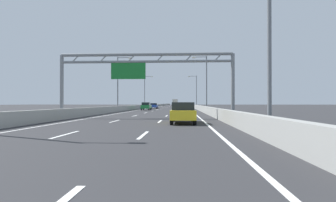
{
  "coord_description": "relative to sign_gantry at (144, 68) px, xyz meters",
  "views": [
    {
      "loc": [
        3.58,
        0.35,
        1.47
      ],
      "look_at": [
        -1.06,
        86.71,
        2.05
      ],
      "focal_mm": 28.84,
      "sensor_mm": 36.0,
      "label": 1
    }
  ],
  "objects": [
    {
      "name": "lane_dash_left_16",
      "position": [
        -1.58,
        121.01,
        -4.87
      ],
      "size": [
        0.16,
        3.0,
        0.01
      ],
      "primitive_type": "cube",
      "color": "white",
      "rests_on": "ground_plane"
    },
    {
      "name": "lane_dash_left_10",
      "position": [
        -1.58,
        67.01,
        -4.87
      ],
      "size": [
        0.16,
        3.0,
        0.01
      ],
      "primitive_type": "cube",
      "color": "white",
      "rests_on": "ground_plane"
    },
    {
      "name": "lane_dash_left_17",
      "position": [
        -1.58,
        130.01,
        -4.87
      ],
      "size": [
        0.16,
        3.0,
        0.01
      ],
      "primitive_type": "cube",
      "color": "white",
      "rests_on": "ground_plane"
    },
    {
      "name": "lane_dash_left_12",
      "position": [
        -1.58,
        85.01,
        -4.87
      ],
      "size": [
        0.16,
        3.0,
        0.01
      ],
      "primitive_type": "cube",
      "color": "white",
      "rests_on": "ground_plane"
    },
    {
      "name": "streetlamp_right_mid",
      "position": [
        7.69,
        20.26,
        0.52
      ],
      "size": [
        2.58,
        0.28,
        9.5
      ],
      "color": "slate",
      "rests_on": "ground_plane"
    },
    {
      "name": "lane_dash_left_13",
      "position": [
        -1.58,
        94.01,
        -4.87
      ],
      "size": [
        0.16,
        3.0,
        0.01
      ],
      "primitive_type": "cube",
      "color": "white",
      "rests_on": "ground_plane"
    },
    {
      "name": "lane_dash_left_2",
      "position": [
        -1.58,
        -4.99,
        -4.87
      ],
      "size": [
        0.16,
        3.0,
        0.01
      ],
      "primitive_type": "cube",
      "color": "white",
      "rests_on": "ground_plane"
    },
    {
      "name": "lane_dash_right_8",
      "position": [
        2.02,
        49.01,
        -4.87
      ],
      "size": [
        0.16,
        3.0,
        0.01
      ],
      "primitive_type": "cube",
      "color": "white",
      "rests_on": "ground_plane"
    },
    {
      "name": "barrier_right",
      "position": [
        7.12,
        83.51,
        -4.4
      ],
      "size": [
        0.45,
        220.0,
        0.95
      ],
      "color": "#9E9E99",
      "rests_on": "ground_plane"
    },
    {
      "name": "lane_dash_right_10",
      "position": [
        2.02,
        67.01,
        -4.87
      ],
      "size": [
        0.16,
        3.0,
        0.01
      ],
      "primitive_type": "cube",
      "color": "white",
      "rests_on": "ground_plane"
    },
    {
      "name": "lane_dash_right_1",
      "position": [
        2.02,
        -13.99,
        -4.87
      ],
      "size": [
        0.16,
        3.0,
        0.01
      ],
      "primitive_type": "cube",
      "color": "white",
      "rests_on": "ground_plane"
    },
    {
      "name": "green_car",
      "position": [
        -3.62,
        28.68,
        -4.09
      ],
      "size": [
        1.72,
        4.29,
        1.56
      ],
      "color": "#1E7A38",
      "rests_on": "ground_plane"
    },
    {
      "name": "lane_dash_left_8",
      "position": [
        -1.58,
        49.01,
        -4.87
      ],
      "size": [
        0.16,
        3.0,
        0.01
      ],
      "primitive_type": "cube",
      "color": "white",
      "rests_on": "ground_plane"
    },
    {
      "name": "streetlamp_right_far",
      "position": [
        7.69,
        53.65,
        0.52
      ],
      "size": [
        2.58,
        0.28,
        9.5
      ],
      "color": "slate",
      "rests_on": "ground_plane"
    },
    {
      "name": "sign_gantry",
      "position": [
        0.0,
        0.0,
        0.0
      ],
      "size": [
        17.17,
        0.36,
        6.36
      ],
      "color": "gray",
      "rests_on": "ground_plane"
    },
    {
      "name": "edge_line_right",
      "position": [
        5.47,
        61.51,
        -4.87
      ],
      "size": [
        0.16,
        176.0,
        0.01
      ],
      "primitive_type": "cube",
      "color": "white",
      "rests_on": "ground_plane"
    },
    {
      "name": "lane_dash_left_5",
      "position": [
        -1.58,
        22.01,
        -4.87
      ],
      "size": [
        0.16,
        3.0,
        0.01
      ],
      "primitive_type": "cube",
      "color": "white",
      "rests_on": "ground_plane"
    },
    {
      "name": "lane_dash_right_12",
      "position": [
        2.02,
        85.01,
        -4.87
      ],
      "size": [
        0.16,
        3.0,
        0.01
      ],
      "primitive_type": "cube",
      "color": "white",
      "rests_on": "ground_plane"
    },
    {
      "name": "lane_dash_left_14",
      "position": [
        -1.58,
        103.01,
        -4.87
      ],
      "size": [
        0.16,
        3.0,
        0.01
      ],
      "primitive_type": "cube",
      "color": "white",
      "rests_on": "ground_plane"
    },
    {
      "name": "lane_dash_right_4",
      "position": [
        2.02,
        13.01,
        -4.87
      ],
      "size": [
        0.16,
        3.0,
        0.01
      ],
      "primitive_type": "cube",
      "color": "white",
      "rests_on": "ground_plane"
    },
    {
      "name": "lane_dash_left_1",
      "position": [
        -1.58,
        -13.99,
        -4.87
      ],
      "size": [
        0.16,
        3.0,
        0.01
      ],
      "primitive_type": "cube",
      "color": "white",
      "rests_on": "ground_plane"
    },
    {
      "name": "lane_dash_right_3",
      "position": [
        2.02,
        4.01,
        -4.87
      ],
      "size": [
        0.16,
        3.0,
        0.01
      ],
      "primitive_type": "cube",
      "color": "white",
      "rests_on": "ground_plane"
    },
    {
      "name": "lane_dash_right_13",
      "position": [
        2.02,
        94.01,
        -4.87
      ],
      "size": [
        0.16,
        3.0,
        0.01
      ],
      "primitive_type": "cube",
      "color": "white",
      "rests_on": "ground_plane"
    },
    {
      "name": "box_truck",
      "position": [
        0.38,
        98.83,
        -3.2
      ],
      "size": [
        2.32,
        7.96,
        3.09
      ],
      "color": "#194799",
      "rests_on": "ground_plane"
    },
    {
      "name": "lane_dash_right_9",
      "position": [
        2.02,
        58.01,
        -4.87
      ],
      "size": [
        0.16,
        3.0,
        0.01
      ],
      "primitive_type": "cube",
      "color": "white",
      "rests_on": "ground_plane"
    },
    {
      "name": "ground_plane",
      "position": [
        0.22,
        73.51,
        -4.87
      ],
      "size": [
        260.0,
        260.0,
        0.0
      ],
      "primitive_type": "plane",
      "color": "#2D2D30"
    },
    {
      "name": "edge_line_left",
      "position": [
        -5.03,
        61.51,
        -4.87
      ],
      "size": [
        0.16,
        176.0,
        0.01
      ],
      "primitive_type": "cube",
      "color": "white",
      "rests_on": "ground_plane"
    },
    {
      "name": "lane_dash_left_6",
      "position": [
        -1.58,
        31.01,
        -4.87
      ],
      "size": [
        0.16,
        3.0,
        0.01
      ],
      "primitive_type": "cube",
      "color": "white",
      "rests_on": "ground_plane"
    },
    {
      "name": "lane_dash_left_3",
      "position": [
        -1.58,
        4.01,
        -4.87
      ],
      "size": [
        0.16,
        3.0,
        0.01
      ],
      "primitive_type": "cube",
      "color": "white",
      "rests_on": "ground_plane"
    },
    {
      "name": "lane_dash_right_2",
      "position": [
        2.02,
        -4.99,
        -4.87
      ],
      "size": [
        0.16,
        3.0,
        0.01
      ],
      "primitive_type": "cube",
      "color": "white",
      "rests_on": "ground_plane"
    },
    {
      "name": "lane_dash_left_11",
      "position": [
        -1.58,
        76.01,
        -4.87
      ],
      "size": [
        0.16,
        3.0,
        0.01
      ],
      "primitive_type": "cube",
      "color": "white",
      "rests_on": "ground_plane"
    },
    {
      "name": "yellow_car",
      "position": [
        3.84,
        -6.64,
        -4.11
      ],
      "size": [
        1.73,
        4.65,
        1.51
      ],
      "color": "yellow",
      "rests_on": "ground_plane"
    },
    {
      "name": "lane_dash_left_9",
      "position": [
        -1.58,
        58.01,
        -4.87
      ],
      "size": [
        0.16,
        3.0,
        0.01
      ],
      "primitive_type": "cube",
      "color": "white",
      "rests_on": "ground_plane"
    },
    {
      "name": "blue_car",
      "position": [
        -3.49,
        42.32,
        -4.15
      ],
      "size": [
        1.84,
        4.44,
        1.38
      ],
      "color": "#2347AD",
      "rests_on": "ground_plane"
    },
    {
      "name": "lane_dash_right_15",
      "position": [
        2.02,
        112.01,
        -4.87
      ],
      "size": [
        0.16,
        3.0,
        0.01
      ],
      "primitive_type": "cube",
      "color": "white",
      "rests_on": "ground_plane"
    },
    {
      "name": "lane_dash_right_16",
      "position": [
        2.02,
        121.01,
        -4.87
      ],
      "size": [
        0.16,
        3.0,
        0.01
      ],
      "primitive_type": "cube",
      "color": "white",
      "rests_on": "ground_plane"
    },
    {
      "name": "lane_dash_left_7",
      "position": [
        -1.58,
        40.01,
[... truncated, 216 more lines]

